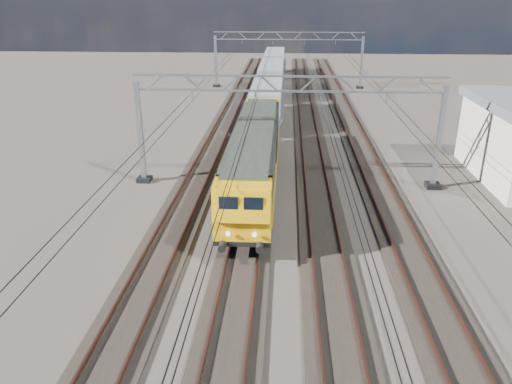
# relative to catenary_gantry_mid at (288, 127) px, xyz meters

# --- Properties ---
(ground) EXTENTS (160.00, 160.00, 0.00)m
(ground) POSITION_rel_catenary_gantry_mid_xyz_m (-0.00, -4.00, -3.91)
(ground) COLOR black
(ground) RESTS_ON ground
(track_outer_west) EXTENTS (2.60, 140.00, 0.30)m
(track_outer_west) POSITION_rel_catenary_gantry_mid_xyz_m (-6.00, -4.00, -3.83)
(track_outer_west) COLOR black
(track_outer_west) RESTS_ON ground
(track_loco) EXTENTS (2.60, 140.00, 0.30)m
(track_loco) POSITION_rel_catenary_gantry_mid_xyz_m (-2.00, -4.00, -3.83)
(track_loco) COLOR black
(track_loco) RESTS_ON ground
(track_inner_east) EXTENTS (2.60, 140.00, 0.30)m
(track_inner_east) POSITION_rel_catenary_gantry_mid_xyz_m (2.00, -4.00, -3.83)
(track_inner_east) COLOR black
(track_inner_east) RESTS_ON ground
(track_outer_east) EXTENTS (2.60, 140.00, 0.30)m
(track_outer_east) POSITION_rel_catenary_gantry_mid_xyz_m (6.00, -4.00, -3.83)
(track_outer_east) COLOR black
(track_outer_east) RESTS_ON ground
(catenary_gantry_mid) EXTENTS (19.90, 0.90, 7.11)m
(catenary_gantry_mid) POSITION_rel_catenary_gantry_mid_xyz_m (0.00, 0.00, 0.00)
(catenary_gantry_mid) COLOR #92989F
(catenary_gantry_mid) RESTS_ON ground
(catenary_gantry_far) EXTENTS (19.90, 0.90, 7.11)m
(catenary_gantry_far) POSITION_rel_catenary_gantry_mid_xyz_m (0.00, 36.00, 0.00)
(catenary_gantry_far) COLOR #92989F
(catenary_gantry_far) RESTS_ON ground
(overhead_wires) EXTENTS (12.03, 140.00, 0.53)m
(overhead_wires) POSITION_rel_catenary_gantry_mid_xyz_m (-0.00, 4.00, 1.84)
(overhead_wires) COLOR black
(overhead_wires) RESTS_ON ground
(locomotive) EXTENTS (2.76, 21.10, 3.62)m
(locomotive) POSITION_rel_catenary_gantry_mid_xyz_m (-2.00, -0.73, -1.58)
(locomotive) COLOR black
(locomotive) RESTS_ON ground
(hopper_wagon_lead) EXTENTS (3.38, 13.00, 3.25)m
(hopper_wagon_lead) POSITION_rel_catenary_gantry_mid_xyz_m (-2.00, 16.97, -1.67)
(hopper_wagon_lead) COLOR black
(hopper_wagon_lead) RESTS_ON ground
(hopper_wagon_mid) EXTENTS (3.38, 13.00, 3.25)m
(hopper_wagon_mid) POSITION_rel_catenary_gantry_mid_xyz_m (-2.00, 31.17, -1.67)
(hopper_wagon_mid) COLOR black
(hopper_wagon_mid) RESTS_ON ground
(hopper_wagon_third) EXTENTS (3.38, 13.00, 3.25)m
(hopper_wagon_third) POSITION_rel_catenary_gantry_mid_xyz_m (-2.00, 45.37, -1.67)
(hopper_wagon_third) COLOR black
(hopper_wagon_third) RESTS_ON ground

